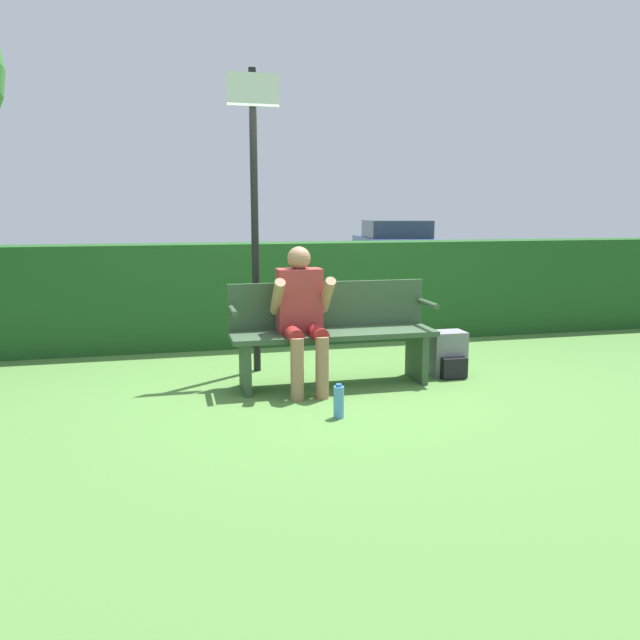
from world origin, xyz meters
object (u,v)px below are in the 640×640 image
(backpack, at_px, (448,355))
(signpost, at_px, (254,200))
(person_seated, at_px, (302,311))
(park_bench, at_px, (332,331))
(parked_car, at_px, (396,246))
(water_bottle, at_px, (339,402))

(backpack, xyz_separation_m, signpost, (-1.73, 0.59, 1.44))
(person_seated, height_order, signpost, signpost)
(park_bench, height_order, backpack, park_bench)
(person_seated, bearing_deg, park_bench, 21.70)
(backpack, bearing_deg, park_bench, -179.15)
(park_bench, distance_m, parked_car, 11.29)
(park_bench, distance_m, person_seated, 0.39)
(signpost, xyz_separation_m, parked_car, (5.06, 9.76, -1.01))
(signpost, bearing_deg, person_seated, -68.09)
(backpack, xyz_separation_m, water_bottle, (-1.33, -0.96, -0.07))
(person_seated, relative_size, parked_car, 0.30)
(water_bottle, bearing_deg, parked_car, 67.58)
(person_seated, height_order, parked_car, parked_car)
(person_seated, xyz_separation_m, signpost, (-0.29, 0.72, 0.95))
(water_bottle, xyz_separation_m, parked_car, (4.66, 11.31, 0.51))
(water_bottle, distance_m, signpost, 2.20)
(park_bench, xyz_separation_m, person_seated, (-0.30, -0.12, 0.21))
(park_bench, relative_size, parked_car, 0.44)
(parked_car, bearing_deg, signpost, 161.09)
(signpost, bearing_deg, parked_car, 62.58)
(park_bench, height_order, signpost, signpost)
(backpack, height_order, water_bottle, backpack)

